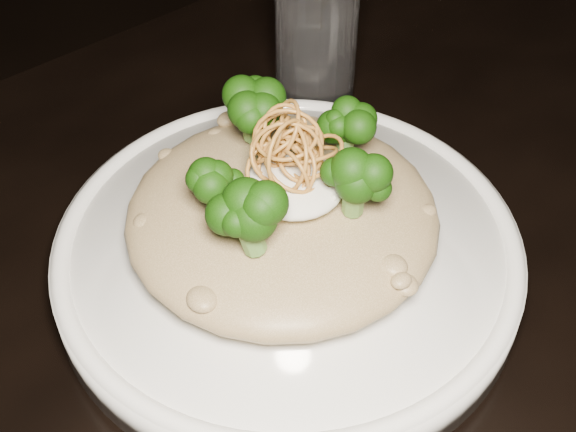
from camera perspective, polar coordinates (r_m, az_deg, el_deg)
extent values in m
cube|color=black|center=(0.55, 6.94, -7.65)|extent=(1.10, 0.80, 0.04)
cylinder|color=black|center=(1.23, 10.53, 2.66)|extent=(0.05, 0.05, 0.71)
cylinder|color=white|center=(0.54, 0.00, -2.94)|extent=(0.31, 0.31, 0.03)
ellipsoid|color=brown|center=(0.51, -0.41, 0.06)|extent=(0.20, 0.20, 0.04)
ellipsoid|color=white|center=(0.49, 0.45, 2.26)|extent=(0.06, 0.06, 0.02)
cylinder|color=white|center=(0.66, 2.01, 12.14)|extent=(0.08, 0.08, 0.12)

